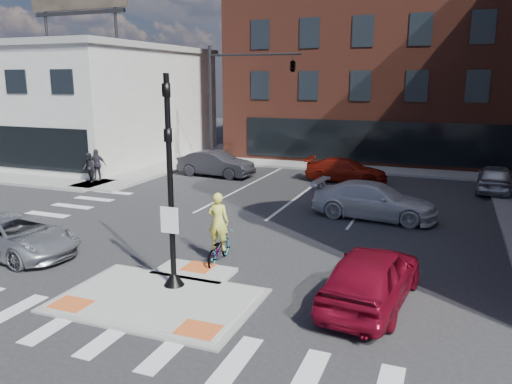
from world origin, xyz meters
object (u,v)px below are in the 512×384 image
at_px(red_sedan, 372,276).
at_px(bg_car_red, 346,170).
at_px(silver_suv, 14,236).
at_px(pedestrian_b, 97,165).
at_px(white_pickup, 374,201).
at_px(pedestrian_a, 89,168).
at_px(bg_car_silver, 495,178).
at_px(bg_car_dark, 216,164).
at_px(cyclist, 219,239).

bearing_deg(red_sedan, bg_car_red, -69.76).
xyz_separation_m(silver_suv, pedestrian_b, (-5.39, 11.10, 0.38)).
relative_size(white_pickup, pedestrian_b, 2.92).
distance_m(red_sedan, pedestrian_a, 20.05).
bearing_deg(red_sedan, bg_car_silver, -97.47).
bearing_deg(pedestrian_a, bg_car_silver, 48.35).
bearing_deg(bg_car_dark, white_pickup, -115.35).
height_order(bg_car_dark, pedestrian_a, pedestrian_a).
xyz_separation_m(white_pickup, pedestrian_b, (-16.24, 1.80, 0.29)).
xyz_separation_m(silver_suv, pedestrian_a, (-5.39, 10.43, 0.32)).
bearing_deg(bg_car_silver, cyclist, 62.10).
height_order(silver_suv, bg_car_dark, bg_car_dark).
bearing_deg(white_pickup, pedestrian_a, 90.85).
bearing_deg(pedestrian_a, pedestrian_b, 121.80).
distance_m(bg_car_dark, pedestrian_b, 7.09).
relative_size(white_pickup, pedestrian_a, 3.14).
xyz_separation_m(silver_suv, white_pickup, (10.85, 9.30, 0.09)).
distance_m(bg_car_silver, pedestrian_b, 22.25).
bearing_deg(bg_car_red, silver_suv, 154.05).
bearing_deg(pedestrian_b, red_sedan, -52.88).
relative_size(silver_suv, pedestrian_a, 2.88).
xyz_separation_m(cyclist, pedestrian_a, (-12.28, 8.53, 0.20)).
relative_size(bg_car_dark, cyclist, 2.02).
bearing_deg(white_pickup, bg_car_red, 25.08).
distance_m(bg_car_dark, cyclist, 15.12).
relative_size(bg_car_red, pedestrian_b, 2.61).
distance_m(red_sedan, bg_car_dark, 19.03).
distance_m(silver_suv, bg_car_red, 18.54).
height_order(bg_car_silver, bg_car_red, bg_car_silver).
bearing_deg(bg_car_red, bg_car_dark, 98.75).
distance_m(silver_suv, bg_car_dark, 15.45).
relative_size(silver_suv, pedestrian_b, 2.68).
xyz_separation_m(red_sedan, cyclist, (-5.18, 1.33, -0.01)).
bearing_deg(cyclist, bg_car_dark, -68.97).
bearing_deg(bg_car_dark, silver_suv, -176.10).
xyz_separation_m(bg_car_dark, pedestrian_b, (-5.59, -4.35, 0.27)).
xyz_separation_m(red_sedan, pedestrian_a, (-17.46, 9.86, 0.19)).
relative_size(bg_car_red, pedestrian_a, 2.81).
bearing_deg(white_pickup, cyclist, 156.69).
bearing_deg(pedestrian_a, bg_car_red, 56.56).
relative_size(cyclist, pedestrian_b, 1.30).
bearing_deg(bg_car_dark, cyclist, -149.07).
bearing_deg(silver_suv, bg_car_red, -20.12).
xyz_separation_m(red_sedan, pedestrian_b, (-17.46, 10.53, 0.25)).
bearing_deg(pedestrian_a, silver_suv, -30.87).
relative_size(pedestrian_a, pedestrian_b, 0.93).
relative_size(red_sedan, cyclist, 2.01).
height_order(red_sedan, cyclist, cyclist).
relative_size(white_pickup, bg_car_silver, 1.21).
bearing_deg(silver_suv, red_sedan, -81.41).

